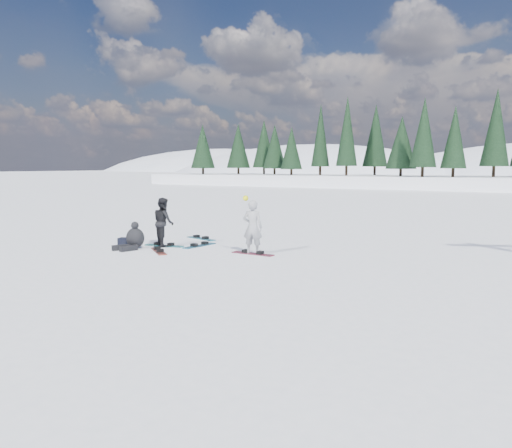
{
  "coord_description": "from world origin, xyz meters",
  "views": [
    {
      "loc": [
        9.56,
        -12.6,
        2.92
      ],
      "look_at": [
        1.82,
        0.71,
        1.1
      ],
      "focal_mm": 35.0,
      "sensor_mm": 36.0,
      "label": 1
    }
  ],
  "objects_px": {
    "snowboarder_woman": "(253,227)",
    "gear_bag": "(125,242)",
    "snowboarder_man": "(164,222)",
    "snowboard_loose_a": "(200,246)",
    "seated_rider": "(134,238)",
    "snowboard_loose_b": "(159,251)",
    "snowboard_loose_c": "(201,239)"
  },
  "relations": [
    {
      "from": "snowboard_loose_a",
      "to": "snowboard_loose_c",
      "type": "height_order",
      "value": "same"
    },
    {
      "from": "snowboarder_woman",
      "to": "seated_rider",
      "type": "xyz_separation_m",
      "value": [
        -4.17,
        -1.15,
        -0.54
      ]
    },
    {
      "from": "snowboarder_woman",
      "to": "snowboarder_man",
      "type": "height_order",
      "value": "snowboarder_woman"
    },
    {
      "from": "snowboarder_man",
      "to": "gear_bag",
      "type": "relative_size",
      "value": 3.93
    },
    {
      "from": "snowboarder_woman",
      "to": "gear_bag",
      "type": "height_order",
      "value": "snowboarder_woman"
    },
    {
      "from": "gear_bag",
      "to": "snowboard_loose_b",
      "type": "bearing_deg",
      "value": -9.18
    },
    {
      "from": "snowboarder_man",
      "to": "gear_bag",
      "type": "height_order",
      "value": "snowboarder_man"
    },
    {
      "from": "snowboard_loose_b",
      "to": "snowboard_loose_c",
      "type": "bearing_deg",
      "value": 138.07
    },
    {
      "from": "snowboarder_man",
      "to": "snowboard_loose_a",
      "type": "distance_m",
      "value": 1.56
    },
    {
      "from": "snowboarder_woman",
      "to": "gear_bag",
      "type": "distance_m",
      "value": 5.0
    },
    {
      "from": "snowboard_loose_a",
      "to": "snowboard_loose_b",
      "type": "relative_size",
      "value": 1.0
    },
    {
      "from": "snowboard_loose_a",
      "to": "gear_bag",
      "type": "bearing_deg",
      "value": 126.24
    },
    {
      "from": "gear_bag",
      "to": "snowboard_loose_c",
      "type": "xyz_separation_m",
      "value": [
        1.33,
        2.81,
        -0.14
      ]
    },
    {
      "from": "snowboarder_man",
      "to": "gear_bag",
      "type": "distance_m",
      "value": 1.6
    },
    {
      "from": "snowboarder_man",
      "to": "snowboard_loose_b",
      "type": "distance_m",
      "value": 1.47
    },
    {
      "from": "snowboarder_woman",
      "to": "seated_rider",
      "type": "bearing_deg",
      "value": 2.65
    },
    {
      "from": "snowboard_loose_b",
      "to": "snowboard_loose_c",
      "type": "relative_size",
      "value": 1.0
    },
    {
      "from": "seated_rider",
      "to": "snowboard_loose_b",
      "type": "relative_size",
      "value": 0.82
    },
    {
      "from": "snowboarder_man",
      "to": "seated_rider",
      "type": "relative_size",
      "value": 1.43
    },
    {
      "from": "snowboarder_woman",
      "to": "gear_bag",
      "type": "bearing_deg",
      "value": -2.43
    },
    {
      "from": "snowboarder_woman",
      "to": "snowboard_loose_a",
      "type": "distance_m",
      "value": 2.7
    },
    {
      "from": "gear_bag",
      "to": "snowboard_loose_a",
      "type": "xyz_separation_m",
      "value": [
        2.36,
        1.33,
        -0.14
      ]
    },
    {
      "from": "snowboard_loose_a",
      "to": "snowboard_loose_c",
      "type": "distance_m",
      "value": 1.8
    },
    {
      "from": "snowboarder_woman",
      "to": "seated_rider",
      "type": "height_order",
      "value": "snowboarder_woman"
    },
    {
      "from": "snowboarder_man",
      "to": "snowboarder_woman",
      "type": "bearing_deg",
      "value": -144.06
    },
    {
      "from": "snowboarder_man",
      "to": "snowboard_loose_a",
      "type": "height_order",
      "value": "snowboarder_man"
    },
    {
      "from": "seated_rider",
      "to": "gear_bag",
      "type": "distance_m",
      "value": 0.78
    },
    {
      "from": "gear_bag",
      "to": "snowboard_loose_a",
      "type": "bearing_deg",
      "value": 29.43
    },
    {
      "from": "seated_rider",
      "to": "snowboard_loose_c",
      "type": "bearing_deg",
      "value": 100.94
    },
    {
      "from": "gear_bag",
      "to": "snowboard_loose_c",
      "type": "height_order",
      "value": "gear_bag"
    },
    {
      "from": "snowboarder_woman",
      "to": "snowboarder_man",
      "type": "bearing_deg",
      "value": -9.87
    },
    {
      "from": "gear_bag",
      "to": "snowboard_loose_b",
      "type": "height_order",
      "value": "gear_bag"
    }
  ]
}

